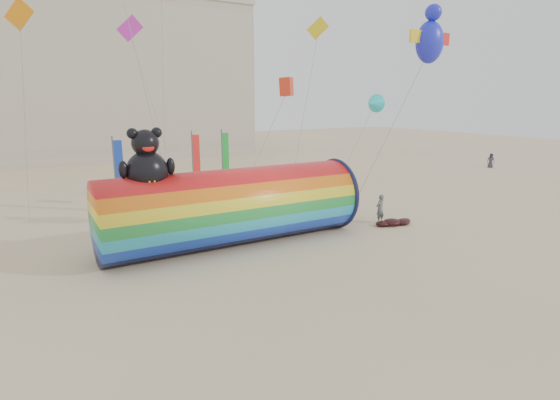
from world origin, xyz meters
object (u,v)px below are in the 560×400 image
kite_handler (380,209)px  fabric_bundle (394,222)px  hotel_building (3,76)px  windsock_assembly (233,205)px

kite_handler → fabric_bundle: bearing=105.7°
hotel_building → fabric_bundle: hotel_building is taller
windsock_assembly → fabric_bundle: (9.94, -1.80, -1.94)m
hotel_building → windsock_assembly: hotel_building is taller
windsock_assembly → fabric_bundle: 10.29m
hotel_building → fabric_bundle: (20.39, -44.84, -10.14)m
hotel_building → fabric_bundle: 50.29m
hotel_building → windsock_assembly: 45.04m
windsock_assembly → hotel_building: bearing=103.6°
hotel_building → windsock_assembly: (10.45, -43.04, -8.20)m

